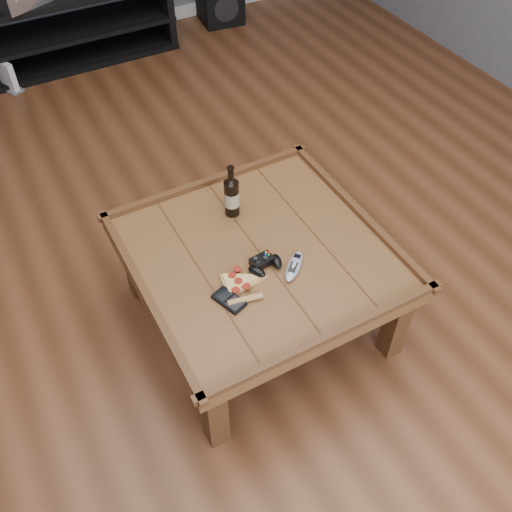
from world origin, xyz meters
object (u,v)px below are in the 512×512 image
game_console (8,77)px  media_console (74,26)px  beer_bottle (232,195)px  smartphone (229,300)px  pizza_slice (240,285)px  game_controller (265,264)px  remote_control (294,266)px  subwoofer (220,1)px  coffee_table (259,262)px

game_console → media_console: bearing=-4.2°
beer_bottle → smartphone: size_ratio=1.76×
media_console → smartphone: bearing=-94.3°
beer_bottle → pizza_slice: size_ratio=0.93×
media_console → game_console: (-0.56, -0.21, -0.15)m
game_console → game_controller: bearing=-102.9°
game_console → pizza_slice: bearing=-105.8°
media_console → game_controller: media_console is taller
pizza_slice → remote_control: same height
remote_control → game_console: remote_control is taller
beer_bottle → smartphone: bearing=-118.5°
beer_bottle → subwoofer: size_ratio=0.70×
game_controller → pizza_slice: 0.14m
game_controller → pizza_slice: (-0.13, -0.04, -0.01)m
subwoofer → pizza_slice: bearing=-107.6°
pizza_slice → smartphone: (-0.07, -0.05, -0.00)m
coffee_table → pizza_slice: bearing=-141.6°
beer_bottle → game_console: 2.40m
beer_bottle → game_console: beer_bottle is taller
smartphone → pizza_slice: bearing=14.6°
media_console → smartphone: 2.93m
game_controller → game_console: size_ratio=0.76×
coffee_table → remote_control: same height
coffee_table → remote_control: 0.18m
smartphone → game_console: size_ratio=0.68×
coffee_table → subwoofer: size_ratio=2.92×
pizza_slice → remote_control: bearing=6.4°
media_console → game_console: 0.61m
beer_bottle → game_console: bearing=103.9°
beer_bottle → game_controller: bearing=-95.2°
pizza_slice → game_console: pizza_slice is taller
media_console → beer_bottle: 2.51m
smartphone → game_console: 2.76m
coffee_table → pizza_slice: size_ratio=3.87×
smartphone → subwoofer: bearing=45.1°
media_console → smartphone: size_ratio=9.90×
coffee_table → smartphone: bearing=-142.9°
beer_bottle → remote_control: (0.07, -0.40, -0.09)m
pizza_slice → remote_control: size_ratio=1.67×
media_console → game_controller: size_ratio=8.80×
pizza_slice → smartphone: pizza_slice is taller
media_console → coffee_table: bearing=-90.0°
remote_control → subwoofer: size_ratio=0.45×
game_controller → subwoofer: game_controller is taller
coffee_table → pizza_slice: (-0.15, -0.12, 0.07)m
media_console → game_controller: (-0.02, -2.83, 0.22)m
coffee_table → game_controller: size_ratio=6.48×
coffee_table → smartphone: (-0.22, -0.17, 0.07)m
remote_control → game_console: 2.79m
remote_control → subwoofer: remote_control is taller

